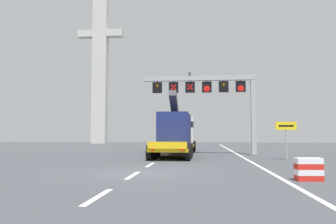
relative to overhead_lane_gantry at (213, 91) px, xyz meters
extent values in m
plane|color=#424449|center=(-4.02, -13.90, -5.71)|extent=(112.00, 112.00, 0.00)
cube|color=silver|center=(-4.13, -19.90, -5.70)|extent=(0.20, 2.60, 0.01)
cube|color=silver|center=(-4.13, -14.96, -5.70)|extent=(0.20, 2.60, 0.01)
cube|color=silver|center=(-4.13, -10.02, -5.70)|extent=(0.20, 2.60, 0.01)
cube|color=silver|center=(-4.13, -5.09, -5.70)|extent=(0.20, 2.60, 0.01)
cube|color=silver|center=(-4.13, -0.15, -5.70)|extent=(0.20, 2.60, 0.01)
cube|color=silver|center=(-4.13, 4.78, -5.70)|extent=(0.20, 2.60, 0.01)
cube|color=silver|center=(-4.13, 9.72, -5.70)|extent=(0.20, 2.60, 0.01)
cube|color=silver|center=(-4.13, 14.66, -5.70)|extent=(0.20, 2.60, 0.01)
cube|color=silver|center=(-4.13, 19.59, -5.70)|extent=(0.20, 2.60, 0.01)
cube|color=silver|center=(-4.13, 24.53, -5.70)|extent=(0.20, 2.60, 0.01)
cube|color=silver|center=(-4.13, 29.46, -5.70)|extent=(0.20, 2.60, 0.01)
cube|color=silver|center=(-4.13, 34.40, -5.70)|extent=(0.20, 2.60, 0.01)
cube|color=silver|center=(2.18, -1.90, -5.70)|extent=(0.20, 63.00, 0.01)
cube|color=#9EA0A5|center=(3.55, 0.00, -2.14)|extent=(0.40, 0.40, 7.13)
cube|color=slate|center=(3.55, 0.00, -5.67)|extent=(0.90, 0.90, 0.08)
cube|color=#9EA0A5|center=(-1.29, 0.00, 1.17)|extent=(10.07, 0.44, 0.44)
cube|color=#4C4C51|center=(-2.08, 0.00, 1.57)|extent=(0.28, 0.40, 0.28)
cube|color=black|center=(2.47, 0.00, 0.36)|extent=(0.86, 0.24, 0.98)
cube|color=#9EA0A5|center=(2.47, 0.00, 0.90)|extent=(0.08, 0.08, 0.16)
cone|color=red|center=(2.47, -0.13, 0.19)|extent=(0.55, 0.02, 0.55)
cube|color=black|center=(0.97, 0.00, 0.36)|extent=(0.86, 0.24, 0.98)
cube|color=#9EA0A5|center=(0.97, 0.00, 0.90)|extent=(0.08, 0.08, 0.16)
cone|color=orange|center=(0.97, -0.13, 0.46)|extent=(0.31, 0.31, 0.34)
cube|color=black|center=(-0.54, 0.00, 0.36)|extent=(0.86, 0.24, 0.98)
cube|color=#9EA0A5|center=(-0.54, 0.00, 0.90)|extent=(0.08, 0.08, 0.16)
cone|color=red|center=(-0.54, -0.13, 0.19)|extent=(0.55, 0.02, 0.55)
cube|color=black|center=(-2.04, 0.00, 0.36)|extent=(0.86, 0.24, 0.98)
cube|color=#9EA0A5|center=(-2.04, 0.00, 0.90)|extent=(0.08, 0.08, 0.16)
cube|color=red|center=(-2.04, -0.13, 0.36)|extent=(0.53, 0.02, 0.53)
cube|color=red|center=(-2.04, -0.13, 0.36)|extent=(0.53, 0.02, 0.53)
cube|color=black|center=(-3.54, 0.00, 0.36)|extent=(0.86, 0.24, 0.98)
cube|color=#9EA0A5|center=(-3.54, 0.00, 0.90)|extent=(0.08, 0.08, 0.16)
cube|color=red|center=(-3.54, -0.13, 0.36)|extent=(0.53, 0.02, 0.53)
cube|color=red|center=(-3.54, -0.13, 0.36)|extent=(0.53, 0.02, 0.53)
cube|color=black|center=(-5.05, 0.00, 0.36)|extent=(0.86, 0.24, 0.98)
cube|color=#9EA0A5|center=(-5.05, 0.00, 0.90)|extent=(0.08, 0.08, 0.16)
cone|color=orange|center=(-5.05, -0.13, 0.46)|extent=(0.31, 0.31, 0.34)
cube|color=yellow|center=(-3.26, -2.34, -4.98)|extent=(2.98, 10.45, 0.24)
cube|color=yellow|center=(-3.35, -7.62, -4.61)|extent=(2.66, 0.13, 0.44)
cylinder|color=black|center=(-4.69, -6.81, -5.16)|extent=(0.34, 1.11, 1.10)
cylinder|color=black|center=(-1.99, -6.86, -5.16)|extent=(0.34, 1.11, 1.10)
cylinder|color=black|center=(-4.67, -5.76, -5.16)|extent=(0.34, 1.11, 1.10)
cylinder|color=black|center=(-1.97, -5.81, -5.16)|extent=(0.34, 1.11, 1.10)
cylinder|color=black|center=(-4.65, -4.71, -5.16)|extent=(0.34, 1.11, 1.10)
cylinder|color=black|center=(-1.95, -4.76, -5.16)|extent=(0.34, 1.11, 1.10)
cylinder|color=black|center=(-4.63, -3.66, -5.16)|extent=(0.34, 1.11, 1.10)
cylinder|color=black|center=(-1.93, -3.71, -5.16)|extent=(0.34, 1.11, 1.10)
cylinder|color=black|center=(-4.61, -2.61, -5.16)|extent=(0.34, 1.11, 1.10)
cylinder|color=black|center=(-1.91, -2.66, -5.16)|extent=(0.34, 1.11, 1.10)
cube|color=silver|center=(-3.13, 4.76, -3.61)|extent=(2.63, 3.25, 3.10)
cube|color=black|center=(-3.13, 4.76, -2.91)|extent=(2.66, 3.27, 0.60)
cylinder|color=black|center=(-4.40, 5.67, -5.16)|extent=(0.36, 1.11, 1.10)
cylinder|color=black|center=(-1.83, 5.62, -5.16)|extent=(0.36, 1.11, 1.10)
cylinder|color=black|center=(-4.44, 3.67, -5.16)|extent=(0.36, 1.11, 1.10)
cylinder|color=black|center=(-1.86, 3.62, -5.16)|extent=(0.36, 1.11, 1.10)
cube|color=navy|center=(-3.25, -1.94, -3.51)|extent=(2.48, 5.76, 2.70)
cube|color=#2D2D33|center=(-3.27, -2.79, -1.56)|extent=(0.61, 2.95, 2.29)
cube|color=red|center=(-4.33, -7.64, -4.91)|extent=(0.20, 0.06, 0.12)
cube|color=red|center=(-2.37, -7.67, -4.91)|extent=(0.20, 0.06, 0.12)
cylinder|color=#9EA0A5|center=(4.90, -5.53, -4.36)|extent=(0.10, 0.10, 2.70)
cube|color=yellow|center=(4.90, -5.59, -3.29)|extent=(1.44, 0.06, 0.57)
cube|color=black|center=(4.90, -5.63, -3.29)|extent=(1.04, 0.01, 0.12)
cube|color=red|center=(3.12, -15.88, -5.59)|extent=(1.04, 0.58, 0.23)
cube|color=white|center=(3.12, -15.88, -5.37)|extent=(1.04, 0.58, 0.22)
cube|color=red|center=(3.12, -15.88, -5.14)|extent=(1.04, 0.58, 0.23)
cube|color=white|center=(3.12, -15.88, -4.92)|extent=(1.04, 0.58, 0.23)
cube|color=#B7B7B2|center=(-20.77, 32.46, 11.80)|extent=(2.80, 2.00, 35.01)
cube|color=#B7B7B2|center=(-20.77, 32.46, 16.00)|extent=(9.00, 1.60, 1.40)
camera|label=1|loc=(-1.12, -29.32, -3.86)|focal=34.78mm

